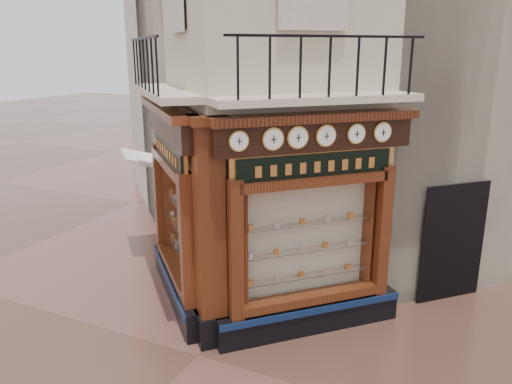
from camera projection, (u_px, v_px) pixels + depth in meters
The scene contains 17 objects.
ground at pixel (198, 356), 8.39m from camera, with size 80.00×80.00×0.00m, color #4D2F24.
main_building at pixel (324, 5), 12.09m from camera, with size 8.00×8.00×12.00m, color beige.
neighbour_left at pixel (271, 31), 15.40m from camera, with size 8.00×8.00×11.00m, color beige.
neighbour_right at pixel (440, 29), 13.37m from camera, with size 8.00×8.00×11.00m, color beige.
shopfront_left at pixel (175, 207), 9.79m from camera, with size 2.86×2.86×3.98m.
shopfront_right at pixel (311, 228), 8.63m from camera, with size 2.86×2.86×3.98m.
corner_pilaster at pixel (210, 238), 8.29m from camera, with size 0.85×0.85×3.98m.
balcony at pixel (236, 95), 8.52m from camera, with size 5.94×2.97×1.03m.
clock_a at pixel (239, 141), 7.57m from camera, with size 0.26×0.26×0.32m.
clock_b at pixel (273, 139), 7.75m from camera, with size 0.29×0.29×0.37m.
clock_c at pixel (298, 137), 7.89m from camera, with size 0.30×0.30×0.37m.
clock_d at pixel (326, 136), 8.05m from camera, with size 0.29×0.29×0.36m.
clock_e at pixel (356, 134), 8.23m from camera, with size 0.28×0.28×0.34m.
clock_f at pixel (382, 132), 8.39m from camera, with size 0.28×0.28×0.34m.
awning at pixel (149, 252), 12.67m from camera, with size 1.49×0.89×0.08m, color silver, non-canonical shape.
signboard_left at pixel (169, 151), 9.45m from camera, with size 2.17×2.17×0.58m.
signboard_right at pixel (315, 166), 8.26m from camera, with size 2.16×2.16×0.58m.
Camera 1 is at (4.01, -6.19, 4.96)m, focal length 35.00 mm.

